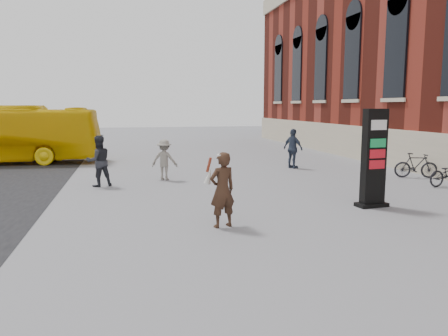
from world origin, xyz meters
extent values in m
plane|color=#9E9EA3|center=(0.00, 0.00, 0.00)|extent=(100.00, 100.00, 0.00)
cube|color=beige|center=(9.44, 6.00, 0.90)|extent=(0.18, 44.00, 1.80)
cube|color=black|center=(4.12, 0.71, 1.40)|extent=(0.70, 0.34, 2.80)
cube|color=black|center=(4.12, 0.71, 0.06)|extent=(0.93, 0.53, 0.11)
cube|color=white|center=(4.12, 0.71, 2.35)|extent=(0.53, 0.36, 0.28)
cube|color=#12723B|center=(4.12, 0.71, 1.85)|extent=(0.53, 0.36, 0.25)
cube|color=maroon|center=(4.12, 0.71, 1.55)|extent=(0.53, 0.36, 0.25)
cube|color=maroon|center=(4.12, 0.71, 1.24)|extent=(0.53, 0.36, 0.25)
imported|color=#3A2515|center=(-0.54, -0.45, 0.90)|extent=(0.76, 0.61, 1.81)
cylinder|color=white|center=(-0.54, -0.45, 1.72)|extent=(0.25, 0.25, 0.06)
cone|color=white|center=(-0.41, -0.13, 1.23)|extent=(0.26, 0.30, 0.44)
cylinder|color=maroon|center=(-0.41, -0.13, 1.49)|extent=(0.13, 0.17, 0.37)
cone|color=white|center=(-0.82, -0.26, 1.23)|extent=(0.30, 0.26, 0.44)
cylinder|color=maroon|center=(-0.82, -0.26, 1.49)|extent=(0.17, 0.13, 0.37)
imported|color=#27292F|center=(-3.73, 5.72, 0.92)|extent=(1.08, 0.96, 1.84)
imported|color=gray|center=(-1.32, 6.62, 0.79)|extent=(1.17, 0.93, 1.58)
imported|color=#343F54|center=(4.77, 8.56, 0.92)|extent=(0.91, 1.16, 1.83)
imported|color=black|center=(8.60, 4.91, 0.50)|extent=(1.73, 1.01, 1.01)
camera|label=1|loc=(-2.70, -10.37, 2.88)|focal=35.00mm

